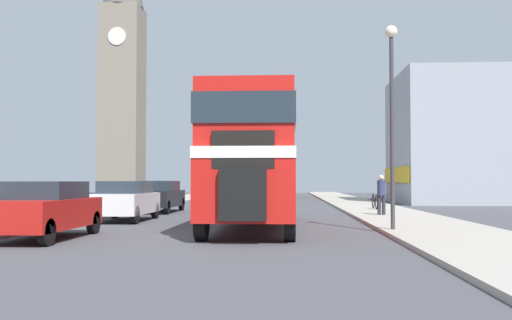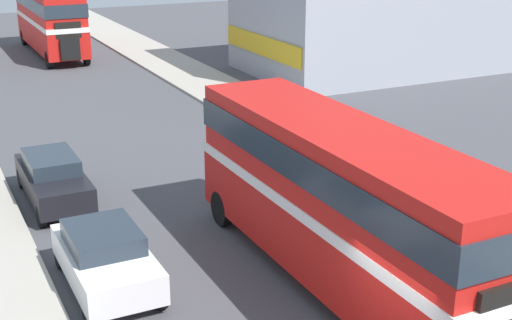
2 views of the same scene
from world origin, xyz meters
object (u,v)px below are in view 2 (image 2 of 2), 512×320
at_px(bus_distant, 50,16).
at_px(car_parked_far, 53,178).
at_px(double_decker_bus, 341,194).
at_px(bicycle_on_pavement, 317,132).
at_px(pedestrian_walking, 383,158).
at_px(car_parked_mid, 106,258).

distance_m(bus_distant, car_parked_far, 25.93).
distance_m(double_decker_bus, car_parked_far, 10.07).
distance_m(double_decker_bus, bicycle_on_pavement, 11.47).
bearing_deg(pedestrian_walking, double_decker_bus, -134.65).
xyz_separation_m(car_parked_far, bicycle_on_pavement, (10.49, 1.45, -0.30)).
height_order(double_decker_bus, bicycle_on_pavement, double_decker_bus).
xyz_separation_m(double_decker_bus, bus_distant, (-0.15, 33.90, 0.05)).
xyz_separation_m(bus_distant, pedestrian_walking, (5.02, -28.96, -1.39)).
distance_m(car_parked_mid, car_parked_far, 6.09).
distance_m(car_parked_far, pedestrian_walking, 10.63).
height_order(double_decker_bus, pedestrian_walking, double_decker_bus).
distance_m(car_parked_far, bicycle_on_pavement, 10.59).
height_order(car_parked_far, bicycle_on_pavement, car_parked_far).
bearing_deg(bus_distant, double_decker_bus, -89.75).
distance_m(pedestrian_walking, bicycle_on_pavement, 5.08).
distance_m(double_decker_bus, car_parked_mid, 5.86).
bearing_deg(bus_distant, car_parked_far, -101.11).
bearing_deg(double_decker_bus, pedestrian_walking, 45.35).
distance_m(double_decker_bus, pedestrian_walking, 7.07).
height_order(bus_distant, car_parked_far, bus_distant).
distance_m(bus_distant, bicycle_on_pavement, 24.64).
bearing_deg(bus_distant, car_parked_mid, -98.93).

